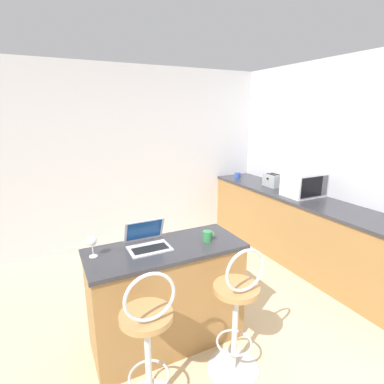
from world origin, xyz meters
The scene contains 12 objects.
ground_plane centered at (0.00, 0.00, 0.00)m, with size 20.00×20.00×0.00m, color beige.
wall_back centered at (0.00, 2.83, 1.30)m, with size 12.00×0.06×2.60m.
breakfast_bar centered at (-0.39, 0.60, 0.45)m, with size 1.28×0.55×0.90m.
counter_right centered at (1.75, 1.15, 0.45)m, with size 0.63×3.33×0.90m.
bar_stool_near centered at (-0.73, 0.06, 0.51)m, with size 0.40×0.40×1.07m.
bar_stool_far centered at (-0.05, 0.06, 0.51)m, with size 0.40×0.40×1.07m.
laptop centered at (-0.51, 0.68, 0.95)m, with size 0.33×0.28×0.21m.
microwave centered at (1.79, 1.24, 1.06)m, with size 0.50×0.35×0.32m.
toaster centered at (1.78, 1.81, 0.99)m, with size 0.20×0.26×0.18m.
wine_glass_short centered at (-0.94, 0.69, 1.02)m, with size 0.07×0.07×0.16m.
mug_green centered at (-0.02, 0.56, 0.94)m, with size 0.09×0.08×0.09m.
mug_blue centered at (1.63, 2.49, 0.95)m, with size 0.10×0.09×0.10m.
Camera 1 is at (-1.19, -1.49, 1.95)m, focal length 28.00 mm.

